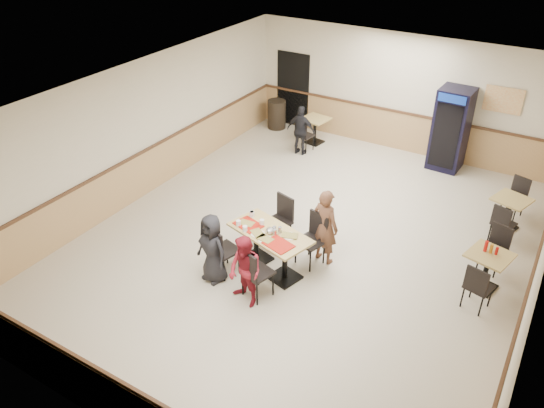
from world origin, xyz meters
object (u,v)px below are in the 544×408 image
Objects in this scene: diner_woman_left at (212,248)px; back_table at (315,126)px; pepsi_cooler at (451,129)px; diner_woman_right at (245,272)px; trash_bin at (277,114)px; side_table_far at (509,209)px; diner_man_opposite at (325,226)px; lone_diner at (301,131)px; side_table_near at (487,266)px; main_table at (270,245)px.

back_table is at bearing 112.88° from diner_woman_left.
diner_woman_right is at bearing -100.05° from pepsi_cooler.
back_table is 1.44m from trash_bin.
back_table reaches higher than side_table_far.
diner_man_opposite is at bearing -51.35° from trash_bin.
pepsi_cooler is 2.47× the size of trash_bin.
diner_man_opposite reaches higher than lone_diner.
side_table_near is 1.07× the size of back_table.
diner_man_opposite reaches higher than back_table.
diner_man_opposite is (0.71, 0.75, 0.21)m from main_table.
side_table_far is (3.30, 4.60, -0.19)m from diner_woman_right.
side_table_near is at bearing 145.75° from lone_diner.
pepsi_cooler is at bearing 113.53° from side_table_near.
diner_woman_left is 1.01× the size of diner_woman_right.
diner_man_opposite is 1.84× the size of side_table_near.
diner_woman_right is 5.83m from lone_diner.
diner_man_opposite is 0.74× the size of pepsi_cooler.
main_table is 6.51m from trash_bin.
side_table_far is at bearing -17.87° from back_table.
diner_woman_right is 6.59m from back_table.
diner_man_opposite is at bearing 90.47° from diner_woman_right.
trash_bin reaches higher than main_table.
diner_man_opposite is at bearing 59.24° from diner_woman_left.
diner_man_opposite is 1.15× the size of lone_diner.
lone_diner is 0.65× the size of pepsi_cooler.
diner_woman_right is 1.59× the size of trash_bin.
back_table is at bearing -14.06° from trash_bin.
diner_woman_right is at bearing -67.62° from main_table.
main_table is 1.11× the size of diner_man_opposite.
diner_woman_right is at bearing -2.87° from diner_woman_left.
diner_woman_left is at bearing -151.93° from side_table_near.
diner_man_opposite reaches higher than side_table_near.
side_table_far is at bearing 61.99° from main_table.
diner_woman_right is 1.83m from diner_man_opposite.
main_table is at bearing -71.11° from back_table.
main_table is at bearing -133.39° from side_table_far.
side_table_near reaches higher than side_table_far.
lone_diner reaches higher than main_table.
side_table_far is 1.00× the size of trash_bin.
diner_man_opposite is 3.96m from side_table_far.
pepsi_cooler reaches higher than back_table.
back_table is at bearing 124.28° from main_table.
diner_woman_left reaches higher than side_table_far.
lone_diner reaches higher than trash_bin.
trash_bin is at bearing 162.92° from side_table_far.
trash_bin is at bearing -39.21° from diner_man_opposite.
diner_man_opposite reaches higher than diner_woman_right.
diner_woman_left reaches higher than back_table.
side_table_near is 6.52m from back_table.
pepsi_cooler is (-1.85, 4.24, 0.53)m from side_table_near.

